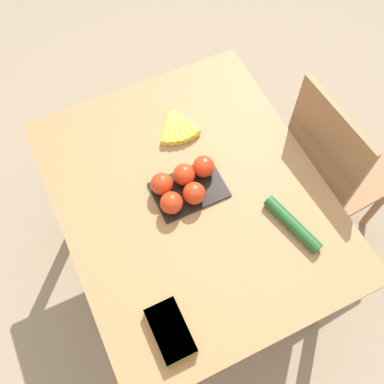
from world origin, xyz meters
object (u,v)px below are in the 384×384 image
object	(u,v)px
chair	(332,168)
tomato_pack	(184,185)
banana_bunch	(176,126)
carrot_bag	(170,331)
cucumber_near	(293,224)

from	to	relation	value
chair	tomato_pack	distance (m)	0.73
banana_bunch	tomato_pack	xyz separation A→B (m)	(0.26, -0.09, 0.03)
chair	banana_bunch	size ratio (longest dim) A/B	5.95
banana_bunch	carrot_bag	world-z (taller)	carrot_bag
chair	carrot_bag	size ratio (longest dim) A/B	5.31
banana_bunch	tomato_pack	size ratio (longest dim) A/B	0.64
tomato_pack	carrot_bag	bearing A→B (deg)	-29.57
banana_bunch	cucumber_near	world-z (taller)	cucumber_near
banana_bunch	chair	bearing A→B (deg)	61.15
tomato_pack	banana_bunch	bearing A→B (deg)	160.97
chair	cucumber_near	bearing A→B (deg)	115.94
cucumber_near	carrot_bag	bearing A→B (deg)	-74.48
banana_bunch	carrot_bag	xyz separation A→B (m)	(0.69, -0.33, 0.01)
banana_bunch	cucumber_near	bearing A→B (deg)	19.02
chair	cucumber_near	world-z (taller)	chair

